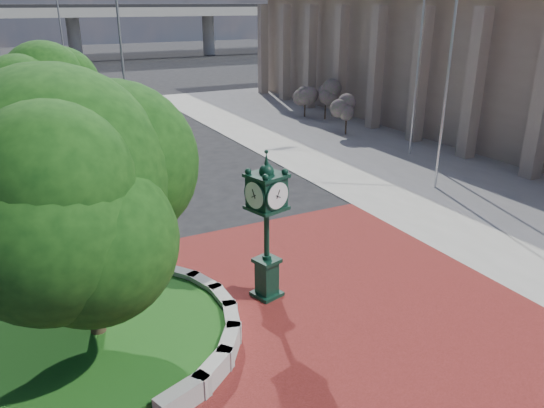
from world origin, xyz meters
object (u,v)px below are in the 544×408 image
at_px(post_clock, 267,221).
at_px(flagpole_b, 418,67).
at_px(street_lamp_near, 124,45).
at_px(flagpole_a, 448,75).
at_px(parked_car, 92,83).
at_px(street_lamp_far, 63,32).

relative_size(post_clock, flagpole_b, 0.46).
bearing_deg(street_lamp_near, flagpole_a, -64.12).
height_order(parked_car, flagpole_b, flagpole_b).
bearing_deg(street_lamp_near, parked_car, 88.18).
bearing_deg(street_lamp_near, post_clock, -94.61).
bearing_deg(post_clock, flagpole_b, 35.22).
bearing_deg(parked_car, flagpole_a, -87.20).
relative_size(parked_car, flagpole_b, 0.45).
relative_size(flagpole_b, street_lamp_near, 1.02).
distance_m(parked_car, flagpole_a, 37.09).
distance_m(flagpole_b, street_lamp_far, 37.79).
distance_m(post_clock, flagpole_b, 16.87).
bearing_deg(parked_car, flagpole_b, -80.66).
xyz_separation_m(flagpole_a, street_lamp_near, (-9.03, 18.61, 0.28)).
distance_m(parked_car, street_lamp_near, 17.85).
bearing_deg(street_lamp_near, street_lamp_far, 92.21).
bearing_deg(post_clock, parked_car, 86.57).
bearing_deg(flagpole_b, post_clock, -144.78).
relative_size(parked_car, street_lamp_far, 0.47).
xyz_separation_m(flagpole_b, street_lamp_far, (-12.60, 35.63, 0.42)).
height_order(parked_car, flagpole_a, flagpole_a).
bearing_deg(parked_car, street_lamp_near, -102.32).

